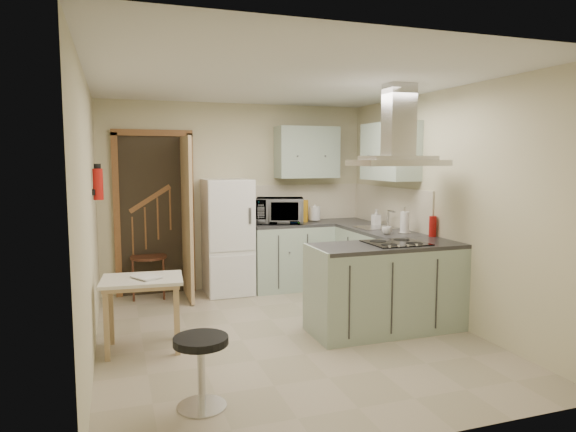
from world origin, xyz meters
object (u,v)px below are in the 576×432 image
object	(u,v)px
fridge	(228,237)
stool	(201,372)
peninsula	(386,287)
drop_leaf_table	(143,314)
microwave	(280,211)
extractor_hood	(398,163)
bentwood_chair	(148,257)

from	to	relation	value
fridge	stool	distance (m)	3.19
peninsula	drop_leaf_table	bearing A→B (deg)	174.32
drop_leaf_table	microwave	xyz separation A→B (m)	(1.88, 1.72, 0.73)
peninsula	extractor_hood	xyz separation A→B (m)	(0.10, 0.00, 1.27)
fridge	drop_leaf_table	bearing A→B (deg)	-123.96
fridge	microwave	size ratio (longest dim) A/B	2.42
fridge	stool	xyz separation A→B (m)	(-0.85, -3.03, -0.49)
bentwood_chair	microwave	world-z (taller)	microwave
stool	microwave	size ratio (longest dim) A/B	0.84
stool	microwave	world-z (taller)	microwave
peninsula	bentwood_chair	size ratio (longest dim) A/B	1.50
peninsula	extractor_hood	distance (m)	1.27
fridge	microwave	xyz separation A→B (m)	(0.71, -0.02, 0.32)
peninsula	stool	world-z (taller)	peninsula
extractor_hood	stool	distance (m)	2.82
peninsula	extractor_hood	bearing A→B (deg)	0.00
peninsula	bentwood_chair	xyz separation A→B (m)	(-2.22, 2.12, 0.07)
peninsula	microwave	xyz separation A→B (m)	(-0.52, 1.96, 0.62)
stool	microwave	xyz separation A→B (m)	(1.56, 3.01, 0.81)
fridge	peninsula	xyz separation A→B (m)	(1.22, -1.98, -0.30)
peninsula	microwave	size ratio (longest dim) A/B	2.50
bentwood_chair	peninsula	bearing A→B (deg)	-37.92
drop_leaf_table	stool	distance (m)	1.33
peninsula	microwave	world-z (taller)	microwave
extractor_hood	bentwood_chair	world-z (taller)	extractor_hood
fridge	stool	bearing A→B (deg)	-105.62
microwave	drop_leaf_table	bearing A→B (deg)	-119.34
peninsula	extractor_hood	size ratio (longest dim) A/B	1.72
stool	microwave	distance (m)	3.49
peninsula	microwave	bearing A→B (deg)	104.76
fridge	bentwood_chair	world-z (taller)	fridge
extractor_hood	microwave	size ratio (longest dim) A/B	1.45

